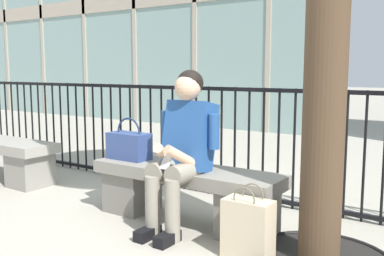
{
  "coord_description": "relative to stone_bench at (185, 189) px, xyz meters",
  "views": [
    {
      "loc": [
        1.97,
        -2.78,
        1.21
      ],
      "look_at": [
        0.0,
        0.1,
        0.75
      ],
      "focal_mm": 41.23,
      "sensor_mm": 36.0,
      "label": 1
    }
  ],
  "objects": [
    {
      "name": "ground_plane",
      "position": [
        0.0,
        0.0,
        -0.27
      ],
      "size": [
        60.0,
        60.0,
        0.0
      ],
      "primitive_type": "plane",
      "color": "#A8A091"
    },
    {
      "name": "stone_bench",
      "position": [
        0.0,
        0.0,
        0.0
      ],
      "size": [
        1.6,
        0.44,
        0.45
      ],
      "color": "gray",
      "rests_on": "ground"
    },
    {
      "name": "seated_person_with_phone",
      "position": [
        0.07,
        -0.13,
        0.38
      ],
      "size": [
        0.52,
        0.66,
        1.21
      ],
      "color": "gray",
      "rests_on": "ground"
    },
    {
      "name": "handbag_on_bench",
      "position": [
        -0.58,
        -0.01,
        0.3
      ],
      "size": [
        0.37,
        0.19,
        0.36
      ],
      "color": "#33477F",
      "rests_on": "stone_bench"
    },
    {
      "name": "shopping_bag",
      "position": [
        0.73,
        -0.33,
        -0.07
      ],
      "size": [
        0.32,
        0.17,
        0.49
      ],
      "color": "beige",
      "rests_on": "ground"
    },
    {
      "name": "plaza_railing",
      "position": [
        -0.0,
        0.81,
        0.26
      ],
      "size": [
        9.04,
        0.04,
        1.05
      ],
      "color": "black",
      "rests_on": "ground"
    }
  ]
}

